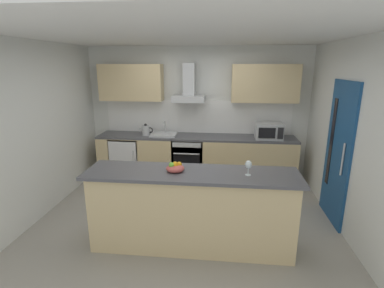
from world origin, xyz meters
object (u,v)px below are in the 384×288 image
kettle (146,130)px  oven (188,158)px  microwave (269,131)px  wine_glass (248,165)px  refrigerator (128,157)px  range_hood (189,90)px  sink (164,134)px  fruit_bowl (175,168)px

kettle → oven: bearing=2.3°
microwave → wine_glass: 2.31m
microwave → wine_glass: bearing=-103.9°
oven → refrigerator: 1.25m
refrigerator → range_hood: 1.85m
kettle → range_hood: (0.84, 0.16, 0.78)m
kettle → wine_glass: (1.80, -2.23, 0.13)m
wine_glass → microwave: bearing=76.1°
sink → range_hood: 0.99m
refrigerator → fruit_bowl: fruit_bowl is taller
kettle → fruit_bowl: kettle is taller
kettle → range_hood: size_ratio=0.40×
refrigerator → sink: sink is taller
oven → sink: sink is taller
oven → fruit_bowl: (0.11, -2.23, 0.60)m
oven → sink: size_ratio=1.60×
microwave → fruit_bowl: bearing=-122.8°
microwave → range_hood: size_ratio=0.69×
sink → wine_glass: wine_glass is taller
oven → range_hood: size_ratio=1.11×
refrigerator → microwave: microwave is taller
fruit_bowl → sink: bearing=104.9°
microwave → sink: bearing=178.9°
microwave → sink: size_ratio=1.00×
sink → wine_glass: 2.71m
refrigerator → kettle: (0.41, -0.03, 0.58)m
microwave → kettle: 2.36m
sink → range_hood: range_hood is taller
microwave → sink: microwave is taller
range_hood → sink: bearing=-166.3°
microwave → kettle: microwave is taller
kettle → fruit_bowl: (0.94, -2.20, 0.05)m
refrigerator → wine_glass: wine_glass is taller
refrigerator → kettle: kettle is taller
fruit_bowl → microwave: bearing=57.2°
microwave → range_hood: bearing=174.1°
microwave → kettle: bearing=-179.9°
range_hood → kettle: bearing=-168.9°
wine_glass → fruit_bowl: bearing=177.5°
kettle → range_hood: bearing=11.1°
fruit_bowl → wine_glass: bearing=-2.5°
sink → kettle: sink is taller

